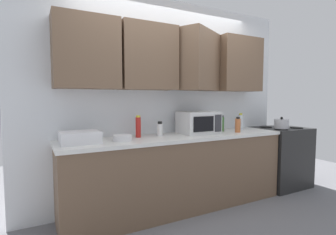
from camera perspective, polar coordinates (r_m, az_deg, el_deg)
The scene contains 13 objects.
ground_plane at distance 2.85m, azimuth 10.18°, elevation -24.05°, with size 8.00×8.00×0.00m, color slate.
wall_back_with_cabinets at distance 3.30m, azimuth 0.52°, elevation 8.30°, with size 3.68×0.62×2.60m.
counter_run at distance 3.22m, azimuth 2.45°, elevation -11.93°, with size 2.81×0.63×0.90m.
stove_range at distance 4.36m, azimuth 23.57°, elevation -7.95°, with size 0.76×0.64×0.91m.
kettle at distance 4.07m, azimuth 23.83°, elevation -1.30°, with size 0.20×0.20×0.17m.
microwave at distance 3.31m, azimuth 6.75°, elevation -1.12°, with size 0.48×0.37×0.28m.
dish_rack at distance 2.73m, azimuth -18.92°, elevation -4.18°, with size 0.38×0.30×0.12m, color silver.
bottle_red_sauce at distance 2.98m, azimuth -6.61°, elevation -2.06°, with size 0.06×0.06×0.25m.
bottle_spice_jar at distance 3.53m, azimuth 15.20°, elevation -1.64°, with size 0.07×0.07×0.20m.
bottle_white_jar at distance 3.08m, azimuth -1.80°, elevation -2.59°, with size 0.07×0.07×0.17m.
bottle_clear_tall at distance 3.85m, azimuth 15.77°, elevation -0.94°, with size 0.08×0.08×0.23m.
bottle_green_oil at distance 3.59m, azimuth 11.86°, elevation -1.36°, with size 0.06×0.06×0.22m.
bowl_ceramic_small at distance 2.77m, azimuth -10.08°, elevation -4.47°, with size 0.20×0.20×0.06m, color silver.
Camera 1 is at (-1.56, -2.97, 1.35)m, focal length 27.51 mm.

